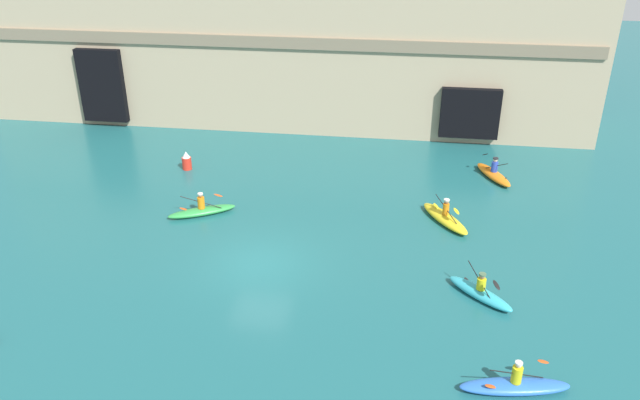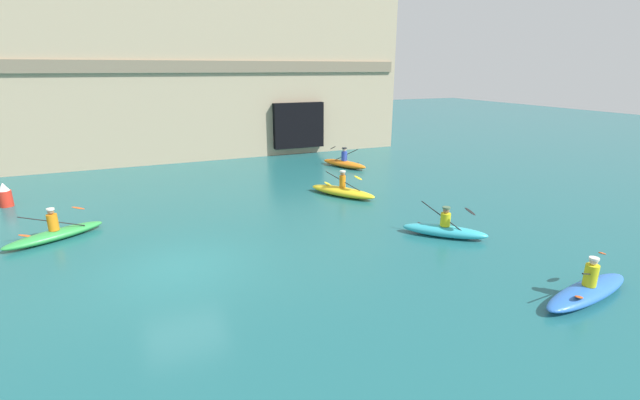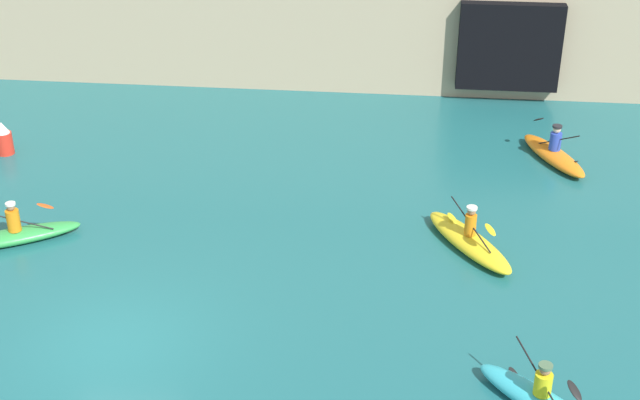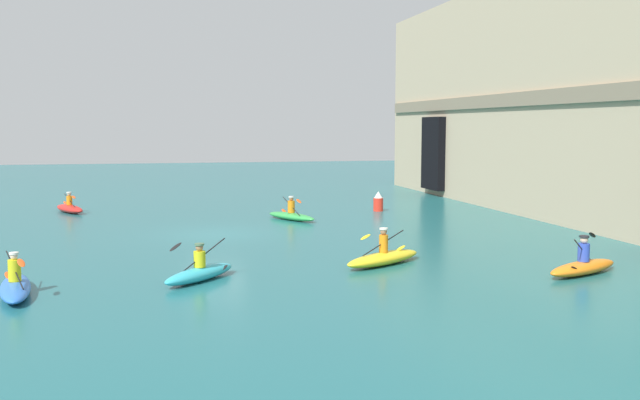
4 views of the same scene
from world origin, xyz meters
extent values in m
plane|color=#1E6066|center=(0.00, 0.00, 0.00)|extent=(120.00, 120.00, 0.00)
cube|color=tan|center=(-2.60, 18.78, 6.17)|extent=(39.96, 6.19, 12.35)
cube|color=#7C6E59|center=(-2.60, 15.63, 5.92)|extent=(39.16, 0.24, 0.72)
cube|color=black|center=(-14.05, 15.53, 2.78)|extent=(2.99, 0.70, 4.77)
cube|color=black|center=(9.64, 15.53, 2.03)|extent=(3.57, 0.70, 3.09)
ellipsoid|color=blue|center=(9.76, -6.15, 0.19)|extent=(3.62, 1.34, 0.38)
cylinder|color=gold|center=(9.76, -6.15, 0.67)|extent=(0.33, 0.33, 0.59)
sphere|color=beige|center=(9.76, -6.15, 1.07)|extent=(0.20, 0.20, 0.20)
cylinder|color=silver|center=(9.76, -6.15, 1.14)|extent=(0.24, 0.24, 0.06)
cylinder|color=black|center=(9.76, -6.15, 0.70)|extent=(1.83, 0.76, 0.76)
ellipsoid|color=#D84C19|center=(10.55, -5.83, 1.02)|extent=(0.47, 0.33, 0.20)
ellipsoid|color=#D84C19|center=(8.96, -6.47, 0.38)|extent=(0.47, 0.33, 0.20)
ellipsoid|color=green|center=(-3.81, 4.01, 0.18)|extent=(3.26, 2.26, 0.36)
cylinder|color=orange|center=(-3.81, 4.01, 0.65)|extent=(0.34, 0.34, 0.59)
sphere|color=#9E704C|center=(-3.81, 4.01, 1.05)|extent=(0.21, 0.21, 0.21)
cylinder|color=silver|center=(-3.81, 4.01, 1.14)|extent=(0.26, 0.26, 0.06)
cylinder|color=black|center=(-3.81, 4.01, 0.68)|extent=(1.89, 0.52, 0.77)
ellipsoid|color=#D84C19|center=(-4.63, 3.79, 0.36)|extent=(0.46, 0.28, 0.20)
ellipsoid|color=#D84C19|center=(-2.98, 4.22, 1.01)|extent=(0.46, 0.28, 0.20)
ellipsoid|color=#33B2C6|center=(9.09, -1.15, 0.21)|extent=(2.65, 2.52, 0.42)
cylinder|color=gold|center=(9.09, -1.15, 0.65)|extent=(0.35, 0.35, 0.47)
sphere|color=#9E704C|center=(9.09, -1.15, 1.00)|extent=(0.22, 0.22, 0.22)
cylinder|color=#4C6B4C|center=(9.09, -1.15, 1.09)|extent=(0.28, 0.28, 0.06)
cylinder|color=black|center=(9.09, -1.15, 0.68)|extent=(1.03, 1.61, 1.03)
ellipsoid|color=black|center=(8.65, -0.45, 0.23)|extent=(0.37, 0.44, 0.25)
ellipsoid|color=black|center=(9.53, -1.85, 1.12)|extent=(0.37, 0.44, 0.25)
ellipsoid|color=yellow|center=(7.95, 4.92, 0.21)|extent=(2.55, 3.35, 0.42)
cylinder|color=orange|center=(7.95, 4.92, 0.71)|extent=(0.30, 0.30, 0.58)
sphere|color=#9E704C|center=(7.95, 4.92, 1.11)|extent=(0.22, 0.22, 0.22)
cylinder|color=silver|center=(7.95, 4.92, 1.20)|extent=(0.28, 0.28, 0.06)
cylinder|color=black|center=(7.95, 4.92, 0.74)|extent=(1.00, 1.72, 0.67)
ellipsoid|color=yellow|center=(8.37, 4.17, 1.02)|extent=(0.37, 0.47, 0.18)
ellipsoid|color=yellow|center=(7.52, 5.67, 0.45)|extent=(0.37, 0.47, 0.18)
ellipsoid|color=orange|center=(10.77, 10.49, 0.20)|extent=(2.06, 3.27, 0.41)
cylinder|color=#2D47B7|center=(10.77, 10.49, 0.69)|extent=(0.36, 0.36, 0.56)
sphere|color=beige|center=(10.77, 10.49, 1.08)|extent=(0.24, 0.24, 0.24)
cylinder|color=#232328|center=(10.77, 10.49, 1.18)|extent=(0.30, 0.30, 0.06)
cylinder|color=black|center=(10.77, 10.49, 0.71)|extent=(1.15, 1.42, 0.99)
ellipsoid|color=black|center=(11.26, 9.88, 0.29)|extent=(0.40, 0.43, 0.25)
ellipsoid|color=black|center=(10.28, 11.10, 1.14)|extent=(0.40, 0.43, 0.25)
cylinder|color=red|center=(-6.37, 9.26, 0.36)|extent=(0.53, 0.53, 0.71)
cone|color=white|center=(-6.37, 9.26, 0.89)|extent=(0.45, 0.45, 0.36)
camera|label=1|loc=(5.80, -21.91, 14.31)|focal=35.00mm
camera|label=2|loc=(-0.67, -12.65, 5.83)|focal=24.00mm
camera|label=3|loc=(6.20, -15.11, 11.94)|focal=50.00mm
camera|label=4|loc=(30.14, -2.29, 4.58)|focal=40.00mm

